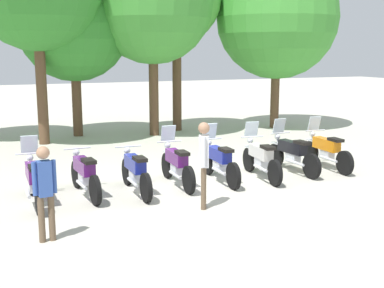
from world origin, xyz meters
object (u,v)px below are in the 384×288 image
object	(u,v)px
motorcycle_5	(261,158)
person_1	(204,158)
motorcycle_4	(219,161)
tree_5	(277,18)
tree_3	(153,3)
person_0	(45,187)
motorcycle_0	(34,180)
motorcycle_3	(177,164)
tree_2	(74,25)
motorcycle_1	(85,173)
motorcycle_7	(326,150)
motorcycle_2	(135,171)
motorcycle_6	(292,153)
tree_4	(176,0)

from	to	relation	value
motorcycle_5	person_1	bearing A→B (deg)	131.98
motorcycle_4	tree_5	distance (m)	10.07
tree_3	person_0	bearing A→B (deg)	-118.01
motorcycle_0	motorcycle_5	xyz separation A→B (m)	(5.50, 0.02, 0.00)
motorcycle_3	tree_5	size ratio (longest dim) A/B	0.31
motorcycle_4	tree_2	xyz separation A→B (m)	(-2.02, 8.13, 3.59)
motorcycle_1	tree_3	world-z (taller)	tree_3
motorcycle_0	motorcycle_7	size ratio (longest dim) A/B	1.00
motorcycle_0	tree_5	bearing A→B (deg)	-55.43
motorcycle_1	motorcycle_4	distance (m)	3.30
motorcycle_2	motorcycle_6	world-z (taller)	motorcycle_6
motorcycle_3	person_1	xyz separation A→B (m)	(-0.14, -1.90, 0.54)
person_1	tree_2	bearing A→B (deg)	-61.16
motorcycle_3	motorcycle_4	bearing A→B (deg)	-91.84
motorcycle_4	tree_4	size ratio (longest dim) A/B	0.32
person_1	motorcycle_4	bearing A→B (deg)	-99.67
motorcycle_2	motorcycle_4	world-z (taller)	motorcycle_4
motorcycle_7	person_1	world-z (taller)	person_1
motorcycle_2	motorcycle_7	world-z (taller)	motorcycle_7
motorcycle_1	motorcycle_4	xyz separation A→B (m)	(3.30, -0.03, 0.01)
motorcycle_1	tree_5	xyz separation A→B (m)	(9.29, 7.02, 4.00)
person_0	motorcycle_2	bearing A→B (deg)	-51.07
tree_2	motorcycle_0	bearing A→B (deg)	-106.02
motorcycle_0	person_0	bearing A→B (deg)	179.58
motorcycle_5	tree_4	distance (m)	9.32
motorcycle_5	tree_2	bearing A→B (deg)	26.59
motorcycle_4	tree_3	bearing A→B (deg)	-3.63
motorcycle_2	tree_4	distance (m)	10.23
motorcycle_0	motorcycle_5	distance (m)	5.50
motorcycle_5	tree_3	world-z (taller)	tree_3
tree_2	tree_3	xyz separation A→B (m)	(2.73, -0.98, 0.80)
motorcycle_7	motorcycle_5	bearing A→B (deg)	98.16
tree_4	tree_3	bearing A→B (deg)	-148.26
tree_2	tree_4	world-z (taller)	tree_4
motorcycle_4	motorcycle_7	size ratio (longest dim) A/B	1.00
motorcycle_7	tree_2	bearing A→B (deg)	35.81
tree_4	motorcycle_7	bearing A→B (deg)	-80.16
motorcycle_6	tree_3	distance (m)	8.44
motorcycle_3	motorcycle_4	size ratio (longest dim) A/B	1.00
motorcycle_3	person_1	bearing A→B (deg)	177.44
person_0	tree_4	bearing A→B (deg)	-38.19
motorcycle_5	motorcycle_0	bearing A→B (deg)	96.08
motorcycle_1	motorcycle_7	size ratio (longest dim) A/B	1.00
tree_2	motorcycle_7	bearing A→B (deg)	-56.50
motorcycle_1	motorcycle_5	distance (m)	4.41
motorcycle_0	tree_3	distance (m)	9.93
tree_4	motorcycle_6	bearing A→B (deg)	-88.14
motorcycle_1	tree_4	size ratio (longest dim) A/B	0.32
motorcycle_0	tree_5	distance (m)	13.25
person_1	tree_3	size ratio (longest dim) A/B	0.25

